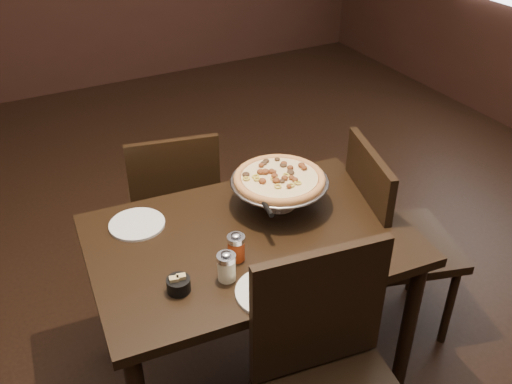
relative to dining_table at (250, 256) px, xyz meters
name	(u,v)px	position (x,y,z in m)	size (l,w,h in m)	color
room	(232,60)	(-0.03, 0.06, 0.76)	(6.04, 7.04, 2.84)	black
dining_table	(250,256)	(0.00, 0.00, 0.00)	(1.24, 0.88, 0.74)	black
pizza_stand	(279,179)	(0.19, 0.12, 0.23)	(0.39, 0.39, 0.16)	silver
parmesan_shaker	(227,266)	(-0.18, -0.18, 0.15)	(0.06, 0.06, 0.11)	#F2E9BC
pepper_flake_shaker	(236,247)	(-0.10, -0.10, 0.15)	(0.06, 0.06, 0.11)	#95290D
packet_caddy	(179,284)	(-0.34, -0.15, 0.12)	(0.08, 0.08, 0.06)	black
napkin_stack	(345,260)	(0.22, -0.29, 0.10)	(0.13, 0.13, 0.01)	white
plate_left	(137,224)	(-0.35, 0.26, 0.10)	(0.21, 0.21, 0.01)	silver
plate_near	(272,292)	(-0.08, -0.31, 0.10)	(0.24, 0.24, 0.01)	silver
serving_spatula	(266,207)	(0.05, -0.02, 0.22)	(0.13, 0.13, 0.02)	silver
chair_far	(174,203)	(-0.05, 0.71, -0.16)	(0.49, 0.49, 0.88)	black
chair_side	(389,235)	(0.66, -0.02, -0.12)	(0.55, 0.55, 0.95)	black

